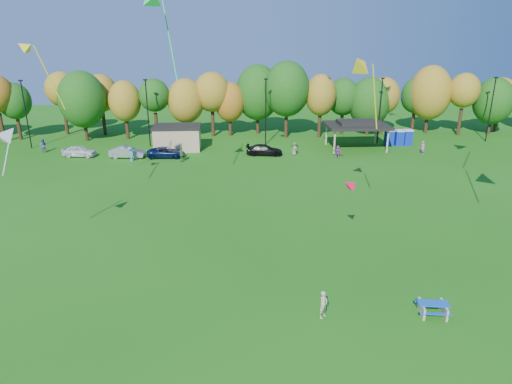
{
  "coord_description": "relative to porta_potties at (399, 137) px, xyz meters",
  "views": [
    {
      "loc": [
        -3.4,
        -22.44,
        14.95
      ],
      "look_at": [
        -1.55,
        6.0,
        4.93
      ],
      "focal_mm": 32.0,
      "sensor_mm": 36.0,
      "label": 1
    }
  ],
  "objects": [
    {
      "name": "car_b",
      "position": [
        -36.42,
        -4.43,
        -0.38
      ],
      "size": [
        4.47,
        1.94,
        1.43
      ],
      "primitive_type": "imported",
      "rotation": [
        0.0,
        0.0,
        1.47
      ],
      "color": "gray",
      "rests_on": "ground"
    },
    {
      "name": "porta_potties",
      "position": [
        0.0,
        0.0,
        0.0
      ],
      "size": [
        3.75,
        1.44,
        2.18
      ],
      "color": "#0D29AF",
      "rests_on": "ground"
    },
    {
      "name": "utility_building",
      "position": [
        -30.48,
        -0.49,
        0.54
      ],
      "size": [
        6.3,
        4.3,
        3.25
      ],
      "color": "tan",
      "rests_on": "ground"
    },
    {
      "name": "car_d",
      "position": [
        -19.12,
        -4.22,
        -0.43
      ],
      "size": [
        4.85,
        2.53,
        1.34
      ],
      "primitive_type": "imported",
      "rotation": [
        0.0,
        0.0,
        1.43
      ],
      "color": "black",
      "rests_on": "ground"
    },
    {
      "name": "far_person_4",
      "position": [
        -47.97,
        -0.9,
        -0.19
      ],
      "size": [
        1.01,
        0.86,
        1.81
      ],
      "primitive_type": "imported",
      "rotation": [
        0.0,
        0.0,
        3.37
      ],
      "color": "#55479D",
      "rests_on": "ground"
    },
    {
      "name": "car_a",
      "position": [
        -42.59,
        -3.48,
        -0.39
      ],
      "size": [
        4.36,
        2.21,
        1.42
      ],
      "primitive_type": "imported",
      "rotation": [
        0.0,
        0.0,
        1.44
      ],
      "color": "white",
      "rests_on": "ground"
    },
    {
      "name": "far_person_0",
      "position": [
        -35.65,
        -6.21,
        -0.19
      ],
      "size": [
        1.24,
        1.34,
        1.81
      ],
      "primitive_type": "imported",
      "rotation": [
        0.0,
        0.0,
        5.36
      ],
      "color": "teal",
      "rests_on": "ground"
    },
    {
      "name": "kite_9",
      "position": [
        -38.49,
        -25.0,
        12.7
      ],
      "size": [
        3.06,
        1.08,
        5.25
      ],
      "color": "gold"
    },
    {
      "name": "kite_4",
      "position": [
        -15.57,
        -31.58,
        3.9
      ],
      "size": [
        1.26,
        1.06,
        1.11
      ],
      "color": "red"
    },
    {
      "name": "far_person_2",
      "position": [
        1.33,
        -5.05,
        -0.23
      ],
      "size": [
        0.65,
        0.75,
        1.73
      ],
      "primitive_type": "imported",
      "rotation": [
        0.0,
        0.0,
        2.03
      ],
      "color": "#C55CBB",
      "rests_on": "ground"
    },
    {
      "name": "pavilion",
      "position": [
        -6.48,
        -1.49,
        2.13
      ],
      "size": [
        8.2,
        6.2,
        3.77
      ],
      "color": "tan",
      "rests_on": "ground"
    },
    {
      "name": "picnic_table",
      "position": [
        -12.62,
        -39.77,
        -0.67
      ],
      "size": [
        1.88,
        1.63,
        0.73
      ],
      "rotation": [
        0.0,
        0.0,
        -0.15
      ],
      "color": "tan",
      "rests_on": "ground"
    },
    {
      "name": "far_person_5",
      "position": [
        -29.47,
        -6.79,
        -0.18
      ],
      "size": [
        1.06,
        1.1,
        1.84
      ],
      "primitive_type": "imported",
      "rotation": [
        0.0,
        0.0,
        5.46
      ],
      "color": "#4C7246",
      "rests_on": "ground"
    },
    {
      "name": "kite_13",
      "position": [
        -37.28,
        -32.42,
        7.92
      ],
      "size": [
        1.9,
        2.03,
        3.51
      ],
      "color": "#B7B7B7"
    },
    {
      "name": "far_person_3",
      "position": [
        -10.02,
        -6.11,
        -0.32
      ],
      "size": [
        1.5,
        1.08,
        1.56
      ],
      "primitive_type": "imported",
      "rotation": [
        0.0,
        0.0,
        2.66
      ],
      "color": "#AD48A8",
      "rests_on": "ground"
    },
    {
      "name": "lamp_posts",
      "position": [
        -18.48,
        1.51,
        3.8
      ],
      "size": [
        64.5,
        0.25,
        9.09
      ],
      "color": "black",
      "rests_on": "ground"
    },
    {
      "name": "tree_line",
      "position": [
        -21.51,
        7.03,
        4.82
      ],
      "size": [
        93.57,
        10.55,
        11.15
      ],
      "color": "black",
      "rests_on": "ground"
    },
    {
      "name": "car_c",
      "position": [
        -31.57,
        -4.58,
        -0.45
      ],
      "size": [
        4.75,
        2.31,
        1.3
      ],
      "primitive_type": "imported",
      "rotation": [
        0.0,
        0.0,
        1.54
      ],
      "color": "#0A1841",
      "rests_on": "ground"
    },
    {
      "name": "ground",
      "position": [
        -20.48,
        -38.49,
        -1.1
      ],
      "size": [
        160.0,
        160.0,
        0.0
      ],
      "primitive_type": "plane",
      "color": "#19600F",
      "rests_on": "ground"
    },
    {
      "name": "far_person_1",
      "position": [
        -15.31,
        -4.65,
        -0.25
      ],
      "size": [
        0.91,
        0.69,
        1.69
      ],
      "primitive_type": "imported",
      "rotation": [
        0.0,
        0.0,
        0.19
      ],
      "color": "#7C7A55",
      "rests_on": "ground"
    },
    {
      "name": "kite_6",
      "position": [
        -14.33,
        -27.84,
        11.67
      ],
      "size": [
        2.77,
        3.09,
        5.6
      ],
      "color": "yellow"
    },
    {
      "name": "kite_flyer",
      "position": [
        -18.78,
        -39.63,
        -0.29
      ],
      "size": [
        0.69,
        0.68,
        1.61
      ],
      "primitive_type": "imported",
      "rotation": [
        0.0,
        0.0,
        0.75
      ],
      "color": "#B5AC88",
      "rests_on": "ground"
    }
  ]
}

